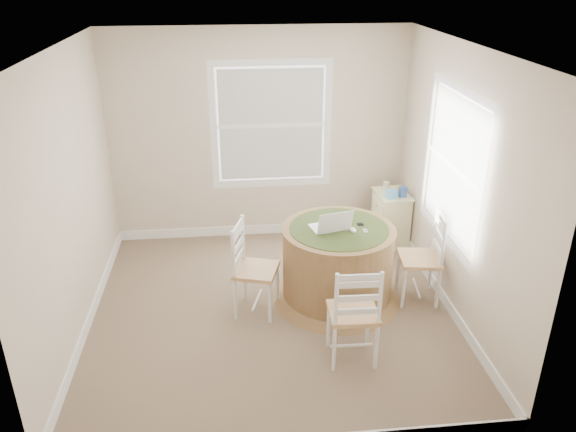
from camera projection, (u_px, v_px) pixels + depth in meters
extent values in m
cube|color=#7E6450|center=(272.00, 312.00, 5.72)|extent=(3.60, 3.60, 0.02)
cube|color=white|center=(268.00, 46.00, 4.63)|extent=(3.60, 3.60, 0.02)
cube|color=beige|center=(259.00, 137.00, 6.81)|extent=(3.60, 0.02, 2.60)
cube|color=beige|center=(292.00, 301.00, 3.54)|extent=(3.60, 0.02, 2.60)
cube|color=beige|center=(68.00, 201.00, 5.00)|extent=(0.02, 3.60, 2.60)
cube|color=beige|center=(459.00, 185.00, 5.35)|extent=(0.02, 3.60, 2.60)
cube|color=white|center=(261.00, 229.00, 7.31)|extent=(3.60, 0.02, 0.12)
cube|color=white|center=(91.00, 317.00, 5.52)|extent=(0.02, 3.60, 0.12)
cube|color=white|center=(442.00, 296.00, 5.86)|extent=(0.02, 3.60, 0.12)
cylinder|color=olive|center=(338.00, 261.00, 5.74)|extent=(1.12, 1.12, 0.73)
cone|color=olive|center=(336.00, 295.00, 5.91)|extent=(1.32, 1.32, 0.08)
cylinder|color=olive|center=(339.00, 230.00, 5.60)|extent=(1.14, 1.14, 0.03)
cylinder|color=#374920|center=(339.00, 229.00, 5.59)|extent=(1.00, 1.00, 0.01)
cone|color=#374920|center=(339.00, 234.00, 5.61)|extent=(1.10, 1.10, 0.10)
cube|color=white|center=(329.00, 227.00, 5.61)|extent=(0.40, 0.32, 0.02)
cube|color=silver|center=(329.00, 226.00, 5.60)|extent=(0.32, 0.20, 0.00)
cube|color=black|center=(335.00, 222.00, 5.42)|extent=(0.36, 0.15, 0.23)
ellipsoid|color=white|center=(353.00, 230.00, 5.53)|extent=(0.07, 0.11, 0.04)
cube|color=#B7BABF|center=(365.00, 231.00, 5.53)|extent=(0.05, 0.09, 0.02)
cube|color=black|center=(360.00, 225.00, 5.66)|extent=(0.06, 0.05, 0.02)
cube|color=beige|center=(390.00, 219.00, 6.96)|extent=(0.38, 0.50, 0.66)
cube|color=beige|center=(393.00, 194.00, 6.81)|extent=(0.41, 0.53, 0.02)
cube|color=#E9EFB0|center=(377.00, 234.00, 7.01)|extent=(0.04, 0.41, 0.14)
cube|color=#E9EFB0|center=(378.00, 220.00, 6.93)|extent=(0.04, 0.41, 0.14)
cube|color=#E9EFB0|center=(379.00, 205.00, 6.85)|extent=(0.04, 0.41, 0.14)
cube|color=#60B0DC|center=(392.00, 193.00, 6.68)|extent=(0.13, 0.13, 0.10)
cube|color=#E7AE51|center=(396.00, 190.00, 6.82)|extent=(0.16, 0.11, 0.06)
cube|color=#365AA3|center=(402.00, 192.00, 6.70)|extent=(0.08, 0.08, 0.12)
cylinder|color=beige|center=(387.00, 186.00, 6.91)|extent=(0.07, 0.07, 0.09)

